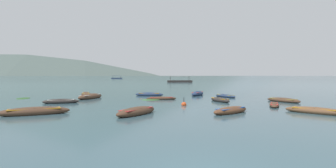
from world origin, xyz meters
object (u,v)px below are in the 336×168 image
object	(u,v)px
rowboat_5	(283,100)
rowboat_12	(231,111)
rowboat_6	(161,98)
mooring_buoy	(184,104)
ferry_1	(180,81)
rowboat_1	(35,112)
rowboat_3	(274,105)
rowboat_0	(90,97)
rowboat_9	(86,94)
rowboat_10	(149,94)
rowboat_7	(220,100)
rowboat_4	(225,96)
rowboat_8	(137,112)
rowboat_2	(197,94)
rowboat_11	(316,111)
rowboat_13	(61,101)
ferry_0	(117,78)

from	to	relation	value
rowboat_5	rowboat_12	bearing A→B (deg)	-138.86
rowboat_6	mooring_buoy	world-z (taller)	mooring_buoy
rowboat_12	ferry_1	bearing A→B (deg)	83.55
rowboat_5	mooring_buoy	world-z (taller)	mooring_buoy
rowboat_1	rowboat_3	bearing A→B (deg)	8.06
rowboat_1	rowboat_0	bearing A→B (deg)	82.68
rowboat_9	ferry_1	distance (m)	65.81
rowboat_9	rowboat_10	distance (m)	8.67
rowboat_0	rowboat_7	xyz separation A→B (m)	(13.88, -5.09, -0.05)
rowboat_4	rowboat_8	size ratio (longest dim) A/B	0.99
rowboat_2	rowboat_8	xyz separation A→B (m)	(-8.06, -16.49, -0.02)
rowboat_1	rowboat_12	bearing A→B (deg)	-3.44
rowboat_0	rowboat_1	xyz separation A→B (m)	(-1.59, -12.36, -0.01)
rowboat_2	rowboat_3	size ratio (longest dim) A/B	1.20
rowboat_0	rowboat_12	world-z (taller)	rowboat_0
rowboat_1	rowboat_6	xyz separation A→B (m)	(9.68, 10.23, -0.08)
rowboat_9	rowboat_5	bearing A→B (deg)	-27.46
rowboat_3	rowboat_8	xyz separation A→B (m)	(-11.89, -3.44, 0.08)
rowboat_6	rowboat_11	bearing A→B (deg)	-50.15
rowboat_3	rowboat_10	xyz separation A→B (m)	(-10.31, 12.96, 0.05)
rowboat_2	rowboat_13	xyz separation A→B (m)	(-15.37, -8.26, -0.05)
rowboat_7	rowboat_12	distance (m)	8.28
ferry_1	rowboat_4	bearing A→B (deg)	-94.18
rowboat_6	rowboat_10	size ratio (longest dim) A/B	0.88
rowboat_2	rowboat_5	size ratio (longest dim) A/B	0.98
rowboat_0	rowboat_6	distance (m)	8.36
mooring_buoy	rowboat_4	bearing A→B (deg)	51.57
rowboat_4	ferry_1	xyz separation A→B (m)	(4.88, 66.74, 0.31)
rowboat_2	rowboat_7	world-z (taller)	rowboat_2
rowboat_1	rowboat_7	size ratio (longest dim) A/B	1.38
rowboat_8	ferry_0	bearing A→B (deg)	94.88
rowboat_0	mooring_buoy	xyz separation A→B (m)	(9.56, -8.21, -0.12)
rowboat_10	ferry_0	size ratio (longest dim) A/B	0.49
rowboat_5	rowboat_12	distance (m)	10.77
rowboat_8	rowboat_11	xyz separation A→B (m)	(12.63, -0.90, -0.03)
rowboat_5	rowboat_6	bearing A→B (deg)	161.83
rowboat_3	rowboat_0	bearing A→B (deg)	150.73
rowboat_3	rowboat_7	xyz separation A→B (m)	(-3.40, 4.59, 0.04)
rowboat_12	rowboat_11	bearing A→B (deg)	-8.11
rowboat_1	rowboat_5	xyz separation A→B (m)	(21.78, 6.26, -0.04)
rowboat_10	ferry_1	world-z (taller)	ferry_1
rowboat_8	rowboat_10	xyz separation A→B (m)	(1.58, 16.40, -0.03)
rowboat_7	rowboat_11	xyz separation A→B (m)	(4.15, -8.93, 0.01)
mooring_buoy	rowboat_10	bearing A→B (deg)	102.72
rowboat_11	ferry_1	size ratio (longest dim) A/B	0.41
rowboat_9	rowboat_2	bearing A→B (deg)	-6.88
rowboat_2	rowboat_8	distance (m)	18.36
rowboat_3	rowboat_4	size ratio (longest dim) A/B	0.84
rowboat_9	rowboat_12	world-z (taller)	rowboat_12
ferry_0	rowboat_0	bearing A→B (deg)	-86.56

